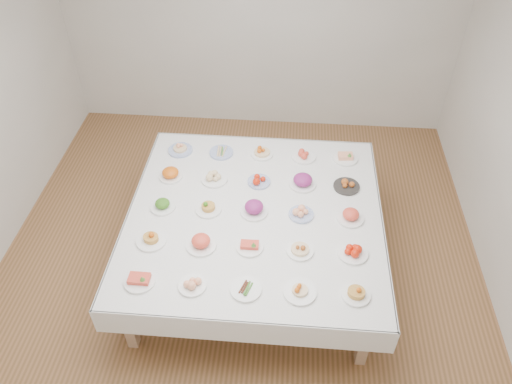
# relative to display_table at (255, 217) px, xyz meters

# --- Properties ---
(room_envelope) EXTENTS (5.02, 5.02, 2.81)m
(room_envelope) POSITION_rel_display_table_xyz_m (-0.16, 0.13, 1.14)
(room_envelope) COLOR #92613D
(room_envelope) RESTS_ON ground
(display_table) EXTENTS (2.40, 2.40, 0.75)m
(display_table) POSITION_rel_display_table_xyz_m (0.00, 0.00, 0.00)
(display_table) COLOR white
(display_table) RESTS_ON ground
(dish_0) EXTENTS (0.26, 0.26, 0.12)m
(dish_0) POSITION_rel_display_table_xyz_m (-0.87, -0.88, 0.11)
(dish_0) COLOR white
(dish_0) RESTS_ON display_table
(dish_1) EXTENTS (0.23, 0.23, 0.10)m
(dish_1) POSITION_rel_display_table_xyz_m (-0.44, -0.89, 0.10)
(dish_1) COLOR white
(dish_1) RESTS_ON display_table
(dish_2) EXTENTS (0.25, 0.25, 0.05)m
(dish_2) POSITION_rel_display_table_xyz_m (0.00, -0.89, 0.08)
(dish_2) COLOR white
(dish_2) RESTS_ON display_table
(dish_3) EXTENTS (0.27, 0.27, 0.13)m
(dish_3) POSITION_rel_display_table_xyz_m (0.44, -0.88, 0.12)
(dish_3) COLOR white
(dish_3) RESTS_ON display_table
(dish_4) EXTENTS (0.23, 0.23, 0.13)m
(dish_4) POSITION_rel_display_table_xyz_m (0.89, -0.87, 0.12)
(dish_4) COLOR white
(dish_4) RESTS_ON display_table
(dish_5) EXTENTS (0.27, 0.27, 0.13)m
(dish_5) POSITION_rel_display_table_xyz_m (-0.88, -0.43, 0.12)
(dish_5) COLOR white
(dish_5) RESTS_ON display_table
(dish_6) EXTENTS (0.26, 0.26, 0.15)m
(dish_6) POSITION_rel_display_table_xyz_m (-0.43, -0.45, 0.13)
(dish_6) COLOR white
(dish_6) RESTS_ON display_table
(dish_7) EXTENTS (0.24, 0.24, 0.11)m
(dish_7) POSITION_rel_display_table_xyz_m (-0.01, -0.44, 0.11)
(dish_7) COLOR white
(dish_7) RESTS_ON display_table
(dish_8) EXTENTS (0.23, 0.23, 0.12)m
(dish_8) POSITION_rel_display_table_xyz_m (0.43, -0.45, 0.11)
(dish_8) COLOR white
(dish_8) RESTS_ON display_table
(dish_9) EXTENTS (0.26, 0.26, 0.12)m
(dish_9) POSITION_rel_display_table_xyz_m (0.89, -0.44, 0.12)
(dish_9) COLOR white
(dish_9) RESTS_ON display_table
(dish_10) EXTENTS (0.23, 0.23, 0.12)m
(dish_10) POSITION_rel_display_table_xyz_m (-0.88, -0.00, 0.12)
(dish_10) COLOR white
(dish_10) RESTS_ON display_table
(dish_11) EXTENTS (0.25, 0.25, 0.13)m
(dish_11) POSITION_rel_display_table_xyz_m (-0.44, 0.00, 0.12)
(dish_11) COLOR white
(dish_11) RESTS_ON display_table
(dish_12) EXTENTS (0.26, 0.26, 0.16)m
(dish_12) POSITION_rel_display_table_xyz_m (-0.01, 0.01, 0.14)
(dish_12) COLOR white
(dish_12) RESTS_ON display_table
(dish_13) EXTENTS (0.23, 0.23, 0.10)m
(dish_13) POSITION_rel_display_table_xyz_m (0.44, 0.00, 0.10)
(dish_13) COLOR #4C66B2
(dish_13) RESTS_ON display_table
(dish_14) EXTENTS (0.25, 0.25, 0.13)m
(dish_14) POSITION_rel_display_table_xyz_m (0.89, -0.01, 0.12)
(dish_14) COLOR white
(dish_14) RESTS_ON display_table
(dish_15) EXTENTS (0.24, 0.24, 0.14)m
(dish_15) POSITION_rel_display_table_xyz_m (-0.89, 0.44, 0.13)
(dish_15) COLOR white
(dish_15) RESTS_ON display_table
(dish_16) EXTENTS (0.26, 0.26, 0.12)m
(dish_16) POSITION_rel_display_table_xyz_m (-0.45, 0.44, 0.11)
(dish_16) COLOR white
(dish_16) RESTS_ON display_table
(dish_17) EXTENTS (0.23, 0.23, 0.10)m
(dish_17) POSITION_rel_display_table_xyz_m (0.01, 0.43, 0.11)
(dish_17) COLOR #4C66B2
(dish_17) RESTS_ON display_table
(dish_18) EXTENTS (0.31, 0.31, 0.17)m
(dish_18) POSITION_rel_display_table_xyz_m (0.44, 0.43, 0.14)
(dish_18) COLOR white
(dish_18) RESTS_ON display_table
(dish_19) EXTENTS (0.26, 0.26, 0.11)m
(dish_19) POSITION_rel_display_table_xyz_m (0.88, 0.43, 0.11)
(dish_19) COLOR #2C2A27
(dish_19) RESTS_ON display_table
(dish_20) EXTENTS (0.26, 0.26, 0.13)m
(dish_20) POSITION_rel_display_table_xyz_m (-0.88, 0.88, 0.12)
(dish_20) COLOR #4C66B2
(dish_20) RESTS_ON display_table
(dish_21) EXTENTS (0.25, 0.25, 0.06)m
(dish_21) POSITION_rel_display_table_xyz_m (-0.43, 0.87, 0.09)
(dish_21) COLOR #4C66B2
(dish_21) RESTS_ON display_table
(dish_22) EXTENTS (0.23, 0.23, 0.14)m
(dish_22) POSITION_rel_display_table_xyz_m (0.01, 0.88, 0.13)
(dish_22) COLOR white
(dish_22) RESTS_ON display_table
(dish_23) EXTENTS (0.26, 0.26, 0.11)m
(dish_23) POSITION_rel_display_table_xyz_m (0.45, 0.87, 0.11)
(dish_23) COLOR white
(dish_23) RESTS_ON display_table
(dish_24) EXTENTS (0.26, 0.26, 0.12)m
(dish_24) POSITION_rel_display_table_xyz_m (0.89, 0.88, 0.11)
(dish_24) COLOR white
(dish_24) RESTS_ON display_table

